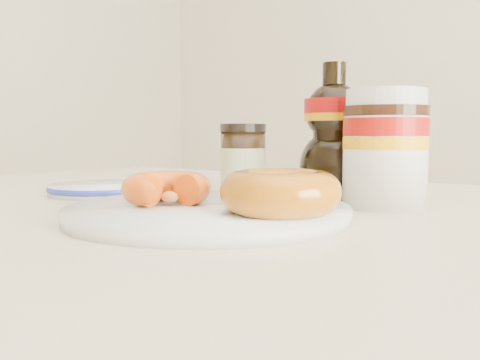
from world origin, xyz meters
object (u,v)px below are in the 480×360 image
Objects in this scene: dining_table at (263,289)px; dark_jar at (243,162)px; syrup_bottle at (333,132)px; donut_whole at (280,192)px; nutella_jar at (385,144)px; plate at (208,212)px; donut_bitten at (166,188)px; blue_rim_saucer at (102,189)px.

dining_table is 14.63× the size of dark_jar.
dark_jar is (-0.10, -0.06, -0.04)m from syrup_bottle.
syrup_bottle is (0.00, 0.15, 0.17)m from dining_table.
nutella_jar is at bearing 85.45° from donut_whole.
plate is 2.09× the size of nutella_jar.
dark_jar is at bearing -149.84° from syrup_bottle.
plate is 2.60× the size of donut_whole.
dark_jar is at bearing 117.23° from plate.
plate is at bearing -62.77° from dark_jar.
plate is (-0.01, -0.07, 0.09)m from dining_table.
dark_jar is (-0.04, 0.18, 0.02)m from donut_bitten.
blue_rim_saucer is at bearing -151.02° from syrup_bottle.
nutella_jar is at bearing -21.66° from syrup_bottle.
donut_bitten is at bearing -103.72° from syrup_bottle.
plate is 1.61× the size of syrup_bottle.
dark_jar is 0.66× the size of blue_rim_saucer.
donut_bitten reaches higher than dining_table.
nutella_jar is 0.77× the size of syrup_bottle.
donut_whole is 0.80× the size of nutella_jar.
blue_rim_saucer is (-0.27, -0.15, -0.08)m from syrup_bottle.
syrup_bottle reaches higher than dining_table.
syrup_bottle is at bearing 85.63° from plate.
dining_table is 0.12m from plate.
nutella_jar reaches higher than blue_rim_saucer.
syrup_bottle is 0.12m from dark_jar.
nutella_jar is at bearing 53.15° from dining_table.
blue_rim_saucer is at bearing -179.25° from dining_table.
donut_whole reaches higher than dining_table.
dark_jar is at bearing 137.35° from dining_table.
nutella_jar is (0.10, 0.19, 0.06)m from plate.
blue_rim_saucer reaches higher than dining_table.
donut_whole is 0.73× the size of blue_rim_saucer.
dining_table is 0.21m from nutella_jar.
dark_jar is at bearing 28.28° from blue_rim_saucer.
syrup_bottle is 1.19× the size of blue_rim_saucer.
nutella_jar reaches higher than plate.
plate is 0.19m from dark_jar.
syrup_bottle is (0.02, 0.22, 0.08)m from plate.
dining_table is 0.22m from syrup_bottle.
dark_jar reaches higher than dining_table.
dining_table is at bearing 134.37° from donut_whole.
dark_jar reaches higher than donut_bitten.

